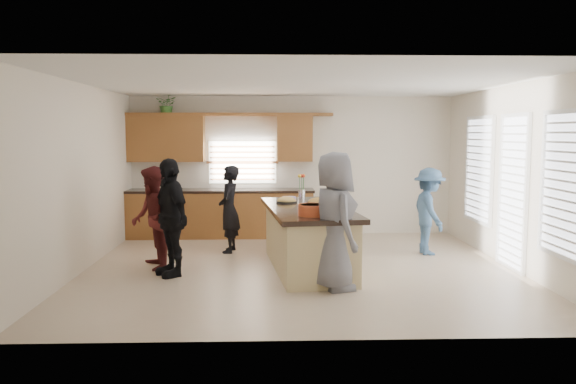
{
  "coord_description": "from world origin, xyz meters",
  "views": [
    {
      "loc": [
        -0.45,
        -8.4,
        2.06
      ],
      "look_at": [
        -0.17,
        0.27,
        1.15
      ],
      "focal_mm": 35.0,
      "sensor_mm": 36.0,
      "label": 1
    }
  ],
  "objects_px": {
    "woman_left_front": "(170,217)",
    "woman_right_back": "(429,211)",
    "island": "(308,239)",
    "salad_bowl": "(313,209)",
    "woman_left_mid": "(153,218)",
    "woman_right_front": "(334,221)",
    "woman_left_back": "(229,209)"
  },
  "relations": [
    {
      "from": "woman_left_front",
      "to": "woman_right_back",
      "type": "bearing_deg",
      "value": 75.46
    },
    {
      "from": "woman_left_front",
      "to": "woman_right_back",
      "type": "height_order",
      "value": "woman_left_front"
    },
    {
      "from": "woman_left_front",
      "to": "island",
      "type": "bearing_deg",
      "value": 67.25
    },
    {
      "from": "woman_left_front",
      "to": "woman_right_back",
      "type": "distance_m",
      "value": 4.35
    },
    {
      "from": "woman_left_back",
      "to": "woman_right_back",
      "type": "height_order",
      "value": "woman_left_back"
    },
    {
      "from": "woman_left_mid",
      "to": "woman_right_back",
      "type": "height_order",
      "value": "woman_left_mid"
    },
    {
      "from": "woman_right_back",
      "to": "island",
      "type": "bearing_deg",
      "value": 110.6
    },
    {
      "from": "woman_left_back",
      "to": "woman_left_front",
      "type": "relative_size",
      "value": 0.88
    },
    {
      "from": "woman_left_mid",
      "to": "island",
      "type": "bearing_deg",
      "value": 68.92
    },
    {
      "from": "woman_left_back",
      "to": "woman_right_front",
      "type": "relative_size",
      "value": 0.83
    },
    {
      "from": "woman_left_mid",
      "to": "woman_left_back",
      "type": "bearing_deg",
      "value": 118.48
    },
    {
      "from": "woman_left_front",
      "to": "woman_right_back",
      "type": "xyz_separation_m",
      "value": [
        4.15,
        1.31,
        -0.11
      ]
    },
    {
      "from": "salad_bowl",
      "to": "woman_left_back",
      "type": "distance_m",
      "value": 2.52
    },
    {
      "from": "salad_bowl",
      "to": "woman_right_front",
      "type": "distance_m",
      "value": 0.37
    },
    {
      "from": "island",
      "to": "woman_left_front",
      "type": "height_order",
      "value": "woman_left_front"
    },
    {
      "from": "island",
      "to": "salad_bowl",
      "type": "relative_size",
      "value": 6.93
    },
    {
      "from": "salad_bowl",
      "to": "woman_right_front",
      "type": "relative_size",
      "value": 0.22
    },
    {
      "from": "island",
      "to": "woman_left_back",
      "type": "bearing_deg",
      "value": 129.08
    },
    {
      "from": "island",
      "to": "woman_left_mid",
      "type": "xyz_separation_m",
      "value": [
        -2.35,
        0.06,
        0.33
      ]
    },
    {
      "from": "woman_left_mid",
      "to": "woman_right_back",
      "type": "distance_m",
      "value": 4.58
    },
    {
      "from": "island",
      "to": "woman_left_mid",
      "type": "height_order",
      "value": "woman_left_mid"
    },
    {
      "from": "woman_right_front",
      "to": "island",
      "type": "bearing_deg",
      "value": -2.04
    },
    {
      "from": "woman_left_front",
      "to": "woman_right_back",
      "type": "relative_size",
      "value": 1.15
    },
    {
      "from": "salad_bowl",
      "to": "woman_left_mid",
      "type": "bearing_deg",
      "value": 157.96
    },
    {
      "from": "island",
      "to": "woman_right_back",
      "type": "bearing_deg",
      "value": 18.15
    },
    {
      "from": "woman_left_front",
      "to": "woman_right_front",
      "type": "height_order",
      "value": "woman_right_front"
    },
    {
      "from": "woman_left_front",
      "to": "woman_left_back",
      "type": "bearing_deg",
      "value": 123.01
    },
    {
      "from": "salad_bowl",
      "to": "woman_left_front",
      "type": "distance_m",
      "value": 2.1
    },
    {
      "from": "woman_left_back",
      "to": "woman_right_back",
      "type": "relative_size",
      "value": 1.02
    },
    {
      "from": "woman_right_back",
      "to": "woman_left_back",
      "type": "bearing_deg",
      "value": 81.4
    },
    {
      "from": "salad_bowl",
      "to": "woman_left_mid",
      "type": "xyz_separation_m",
      "value": [
        -2.36,
        0.95,
        -0.25
      ]
    },
    {
      "from": "woman_left_back",
      "to": "woman_left_mid",
      "type": "relative_size",
      "value": 0.96
    }
  ]
}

